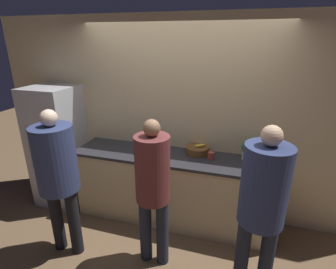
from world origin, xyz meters
The scene contains 13 objects.
ground_plane centered at (0.00, 0.00, 0.00)m, with size 14.00×14.00×0.00m, color brown.
wall_back centered at (0.00, 0.66, 1.30)m, with size 5.20×0.06×2.60m.
counter centered at (0.00, 0.35, 0.47)m, with size 2.55×0.64×0.93m.
refrigerator centered at (-1.70, 0.32, 0.86)m, with size 0.62×0.65×1.71m.
person_left centered at (-0.99, -0.55, 1.04)m, with size 0.42×0.42×1.68m.
person_center centered at (0.01, -0.40, 0.96)m, with size 0.35×0.35×1.62m.
person_right centered at (1.03, -0.49, 1.03)m, with size 0.39×0.39×1.69m.
fruit_bowl centered at (0.28, 0.50, 0.98)m, with size 0.29×0.29×0.13m.
utensil_crock centered at (1.08, 0.51, 1.00)m, with size 0.11×0.11×0.26m.
bottle_green centered at (-0.19, 0.13, 1.00)m, with size 0.05×0.05×0.16m.
bottle_clear centered at (-0.42, 0.49, 1.03)m, with size 0.07×0.07×0.24m.
cup_red centered at (0.47, 0.38, 0.98)m, with size 0.08×0.08×0.09m.
potted_plant centered at (0.89, 0.50, 1.07)m, with size 0.17×0.17×0.24m.
Camera 1 is at (0.81, -2.53, 2.31)m, focal length 28.00 mm.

